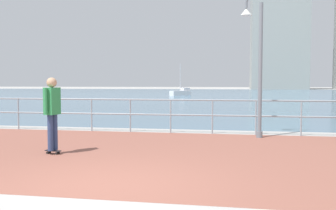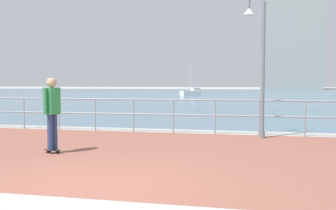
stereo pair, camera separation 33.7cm
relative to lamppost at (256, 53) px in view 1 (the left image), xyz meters
The scene contains 8 objects.
ground 34.11m from the lamppost, 94.61° to the left, with size 220.00×220.00×0.00m, color #ADAAA5.
brick_paving 4.90m from the lamppost, 131.09° to the right, with size 28.00×7.25×0.01m, color #935647.
harbor_water 45.65m from the lamppost, 93.44° to the left, with size 180.00×88.00×0.00m, color slate.
waterfront_railing 3.31m from the lamppost, 169.79° to the left, with size 25.25×0.06×1.15m.
lamppost is the anchor object (origin of this frame).
skateboarder 6.27m from the lamppost, 142.88° to the right, with size 0.41×0.56×1.81m.
sailboat_gray 38.58m from the lamppost, 101.41° to the left, with size 2.74×2.89×4.28m.
tower_concrete 96.53m from the lamppost, 83.16° to the left, with size 14.58×14.16×31.74m.
Camera 1 is at (2.07, -5.65, 1.68)m, focal length 39.66 mm.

